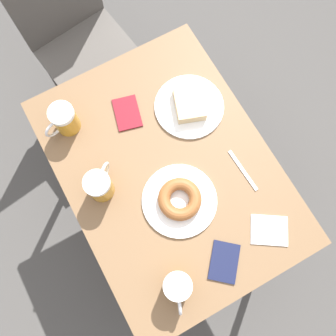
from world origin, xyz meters
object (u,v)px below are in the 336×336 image
Objects in this scene: plate_with_donut at (180,200)px; passport_far_edge at (224,262)px; beer_mug_left at (64,120)px; passport_near_edge at (127,113)px; plate_with_cake at (189,105)px; napkin_folded at (269,230)px; beer_mug_center at (100,185)px; fork at (243,170)px; chair at (75,32)px; beer_mug_right at (177,287)px.

plate_with_donut reaches higher than passport_far_edge.
beer_mug_left reaches higher than passport_near_edge.
plate_with_cake is 1.61× the size of napkin_folded.
plate_with_cake is 0.43m from beer_mug_center.
beer_mug_center is at bearing 158.90° from fork.
passport_near_edge reaches higher than fork.
passport_far_edge is at bearing -86.72° from passport_near_edge.
plate_with_donut is 0.24m from fork.
plate_with_cake reaches higher than passport_near_edge.
plate_with_cake is 1.74× the size of passport_near_edge.
chair is at bearing 91.84° from passport_far_edge.
plate_with_cake is (0.21, -0.64, 0.22)m from chair.
fork is at bearing -21.10° from beer_mug_center.
beer_mug_left is 0.72m from passport_far_edge.
beer_mug_right is at bearing -102.54° from passport_near_edge.
plate_with_cake is 0.23m from passport_near_edge.
chair is 5.50× the size of napkin_folded.
beer_mug_left is at bearing -120.78° from chair.
plate_with_cake is 0.30m from fork.
chair reaches higher than plate_with_cake.
passport_near_edge is (-0.25, 0.38, 0.00)m from fork.
passport_far_edge is (0.24, -0.41, -0.06)m from beer_mug_center.
napkin_folded is at bearing -47.45° from plate_with_donut.
napkin_folded is (0.21, -0.23, -0.02)m from plate_with_donut.
plate_with_donut reaches higher than plate_with_cake.
fork is (0.25, -0.94, 0.21)m from chair.
fork is at bearing 46.91° from passport_far_edge.
passport_far_edge is (0.04, -0.61, 0.00)m from passport_near_edge.
fork is (0.45, -0.17, -0.06)m from beer_mug_center.
plate_with_donut is 0.27m from beer_mug_center.
beer_mug_center is 0.49m from fork.
passport_near_edge is (0.21, -0.06, -0.06)m from beer_mug_left.
beer_mug_right reaches higher than napkin_folded.
fork is 1.08× the size of passport_far_edge.
plate_with_cake is 1.52× the size of fork.
passport_far_edge is (-0.18, -0.01, 0.00)m from napkin_folded.
beer_mug_left is (-0.21, 0.43, 0.04)m from plate_with_donut.
fork is at bearing -43.95° from beer_mug_left.
beer_mug_left is 0.22m from passport_near_edge.
napkin_folded and fork have the same top height.
plate_with_donut is 1.53× the size of fork.
plate_with_cake is 0.44m from beer_mug_left.
napkin_folded is (0.35, 0.01, -0.06)m from beer_mug_right.
plate_with_donut is 1.66× the size of passport_far_edge.
beer_mug_right is (-0.13, -1.16, 0.26)m from chair.
passport_near_edge is at bearing 110.00° from napkin_folded.
beer_mug_center is (-0.21, 0.16, 0.04)m from plate_with_donut.
passport_far_edge is at bearing -59.72° from beer_mug_center.
passport_near_edge is at bearing 93.28° from passport_far_edge.
chair reaches higher than plate_with_donut.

